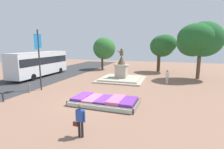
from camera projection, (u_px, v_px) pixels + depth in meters
The scene contains 12 objects.
ground_plane at pixel (89, 101), 14.63m from camera, with size 73.04×73.04×0.00m, color #8C6651.
flower_planter at pixel (105, 101), 13.76m from camera, with size 5.42×2.90×0.60m.
statue_monument at pixel (121, 75), 23.15m from camera, with size 5.89×5.89×4.19m.
banner_pole at pixel (39, 57), 17.65m from camera, with size 0.14×1.22×6.14m.
city_bus at pixel (40, 63), 25.64m from camera, with size 2.63×10.48×3.59m.
pedestrian_with_handbag at pixel (80, 119), 8.82m from camera, with size 0.73×0.26×1.73m.
pedestrian_near_planter at pixel (167, 76), 21.05m from camera, with size 0.40×0.48×1.64m.
kerb_bollard_mid_a at pixel (3, 97), 14.39m from camera, with size 0.15×0.15×0.81m.
kerb_bollard_mid_b at pixel (29, 88), 17.12m from camera, with size 0.16×0.16×0.90m.
park_tree_far_left at pixel (104, 48), 32.93m from camera, with size 4.20×4.20×6.03m.
park_tree_behind_statue at pixel (199, 40), 22.98m from camera, with size 5.86×5.14×7.69m.
park_tree_far_right at pixel (163, 45), 29.44m from camera, with size 4.40×4.24×6.34m.
Camera 1 is at (6.06, -12.81, 4.69)m, focal length 28.00 mm.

